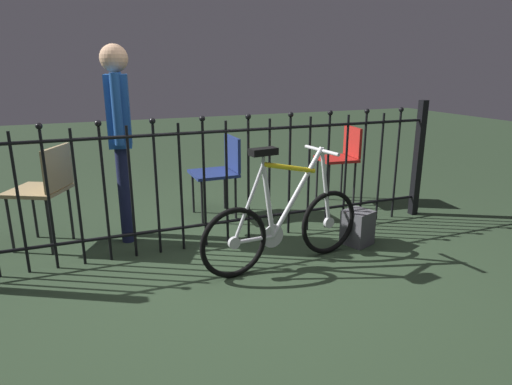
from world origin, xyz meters
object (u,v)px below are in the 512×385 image
person_visitor (120,127)px  display_crate (358,227)px  bicycle (284,224)px  chair_tan (46,185)px  chair_red (343,155)px  chair_navy (221,168)px

person_visitor → display_crate: size_ratio=5.56×
person_visitor → bicycle: bearing=-44.2°
bicycle → display_crate: bicycle is taller
chair_tan → person_visitor: person_visitor is taller
bicycle → chair_red: 1.81m
bicycle → chair_tan: bearing=147.3°
bicycle → person_visitor: size_ratio=0.84×
chair_red → person_visitor: (-2.35, -0.23, 0.46)m
chair_navy → chair_red: (1.38, -0.07, 0.04)m
chair_navy → bicycle: bearing=-86.6°
chair_tan → display_crate: (2.43, -0.94, -0.39)m
chair_red → display_crate: size_ratio=2.83×
chair_tan → display_crate: chair_tan is taller
bicycle → chair_navy: bearing=93.4°
person_visitor → display_crate: (1.81, -0.89, -0.84)m
bicycle → display_crate: (0.77, 0.13, -0.18)m
bicycle → chair_tan: bicycle is taller
chair_tan → person_visitor: 0.77m
bicycle → chair_navy: 1.33m
chair_tan → chair_red: bearing=3.4°
chair_red → chair_tan: 2.98m
chair_tan → display_crate: size_ratio=2.89×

